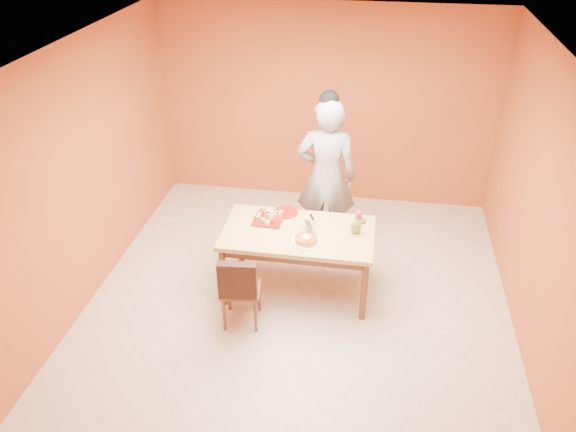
% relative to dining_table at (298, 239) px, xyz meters
% --- Properties ---
extents(floor, '(5.00, 5.00, 0.00)m').
position_rel_dining_table_xyz_m(floor, '(0.04, -0.29, -0.67)').
color(floor, beige).
rests_on(floor, ground).
extents(ceiling, '(5.00, 5.00, 0.00)m').
position_rel_dining_table_xyz_m(ceiling, '(0.04, -0.29, 2.03)').
color(ceiling, silver).
rests_on(ceiling, wall_back).
extents(wall_back, '(4.50, 0.00, 4.50)m').
position_rel_dining_table_xyz_m(wall_back, '(0.04, 2.21, 0.68)').
color(wall_back, '#C95E2E').
rests_on(wall_back, floor).
extents(wall_left, '(0.00, 5.00, 5.00)m').
position_rel_dining_table_xyz_m(wall_left, '(-2.21, -0.29, 0.68)').
color(wall_left, '#C95E2E').
rests_on(wall_left, floor).
extents(wall_right, '(0.00, 5.00, 5.00)m').
position_rel_dining_table_xyz_m(wall_right, '(2.29, -0.29, 0.68)').
color(wall_right, '#C95E2E').
rests_on(wall_right, floor).
extents(dining_table, '(1.60, 0.90, 0.76)m').
position_rel_dining_table_xyz_m(dining_table, '(0.00, 0.00, 0.00)').
color(dining_table, tan).
rests_on(dining_table, floor).
extents(dining_chair, '(0.43, 0.49, 0.86)m').
position_rel_dining_table_xyz_m(dining_chair, '(-0.49, -0.64, -0.22)').
color(dining_chair, brown).
rests_on(dining_chair, floor).
extents(pastry_pile, '(0.28, 0.28, 0.09)m').
position_rel_dining_table_xyz_m(pastry_pile, '(-0.36, 0.16, 0.16)').
color(pastry_pile, tan).
rests_on(pastry_pile, pastry_platter).
extents(person, '(0.73, 0.50, 1.94)m').
position_rel_dining_table_xyz_m(person, '(0.20, 0.88, 0.30)').
color(person, gray).
rests_on(person, floor).
extents(pastry_platter, '(0.33, 0.33, 0.02)m').
position_rel_dining_table_xyz_m(pastry_platter, '(-0.36, 0.16, 0.10)').
color(pastry_platter, '#990F0D').
rests_on(pastry_platter, dining_table).
extents(red_dinner_plate, '(0.30, 0.30, 0.02)m').
position_rel_dining_table_xyz_m(red_dinner_plate, '(-0.19, 0.35, 0.10)').
color(red_dinner_plate, '#990F0D').
rests_on(red_dinner_plate, dining_table).
extents(white_cake_plate, '(0.33, 0.33, 0.01)m').
position_rel_dining_table_xyz_m(white_cake_plate, '(0.11, -0.20, 0.10)').
color(white_cake_plate, white).
rests_on(white_cake_plate, dining_table).
extents(sponge_cake, '(0.28, 0.28, 0.05)m').
position_rel_dining_table_xyz_m(sponge_cake, '(0.11, -0.20, 0.13)').
color(sponge_cake, '#C48332').
rests_on(sponge_cake, white_cake_plate).
extents(cake_server, '(0.15, 0.27, 0.01)m').
position_rel_dining_table_xyz_m(cake_server, '(0.12, -0.02, 0.17)').
color(cake_server, silver).
rests_on(cake_server, sponge_cake).
extents(egg_ornament, '(0.15, 0.13, 0.15)m').
position_rel_dining_table_xyz_m(egg_ornament, '(0.60, 0.07, 0.17)').
color(egg_ornament, olive).
rests_on(egg_ornament, dining_table).
extents(magenta_glass, '(0.08, 0.08, 0.10)m').
position_rel_dining_table_xyz_m(magenta_glass, '(0.61, 0.33, 0.15)').
color(magenta_glass, '#B51B55').
rests_on(magenta_glass, dining_table).
extents(checker_tin, '(0.11, 0.11, 0.03)m').
position_rel_dining_table_xyz_m(checker_tin, '(0.65, 0.29, 0.11)').
color(checker_tin, '#371D0F').
rests_on(checker_tin, dining_table).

